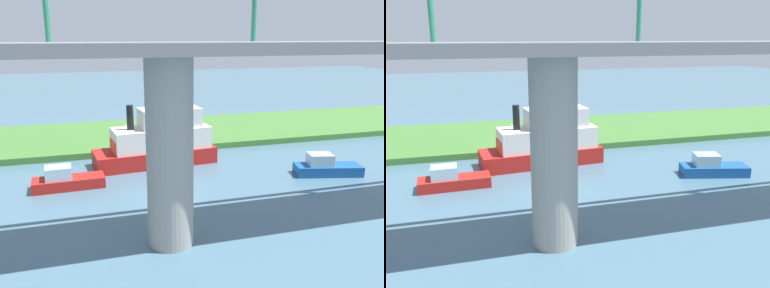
# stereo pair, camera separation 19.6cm
# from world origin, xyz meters

# --- Properties ---
(ground_plane) EXTENTS (160.00, 160.00, 0.00)m
(ground_plane) POSITION_xyz_m (0.00, 0.00, 0.00)
(ground_plane) COLOR #476B7F
(grassy_bank) EXTENTS (80.00, 12.00, 0.50)m
(grassy_bank) POSITION_xyz_m (0.00, -6.00, 0.25)
(grassy_bank) COLOR #427533
(grassy_bank) RESTS_ON ground
(bridge_pylon) EXTENTS (2.06, 2.06, 8.43)m
(bridge_pylon) POSITION_xyz_m (2.06, 14.34, 4.21)
(bridge_pylon) COLOR #9E998E
(bridge_pylon) RESTS_ON ground
(bridge_span) EXTENTS (65.24, 4.30, 3.25)m
(bridge_span) POSITION_xyz_m (2.06, 14.32, 8.92)
(bridge_span) COLOR slate
(bridge_span) RESTS_ON bridge_pylon
(person_on_bank) EXTENTS (0.50, 0.50, 1.39)m
(person_on_bank) POSITION_xyz_m (1.89, -3.20, 1.20)
(person_on_bank) COLOR #2D334C
(person_on_bank) RESTS_ON grassy_bank
(mooring_post) EXTENTS (0.20, 0.20, 0.91)m
(mooring_post) POSITION_xyz_m (-2.00, -1.32, 0.96)
(mooring_post) COLOR brown
(mooring_post) RESTS_ON grassy_bank
(motorboat_red) EXTENTS (9.02, 3.72, 4.49)m
(motorboat_red) POSITION_xyz_m (0.12, 2.45, 1.66)
(motorboat_red) COLOR red
(motorboat_red) RESTS_ON ground
(motorboat_white) EXTENTS (4.40, 1.71, 1.45)m
(motorboat_white) POSITION_xyz_m (6.70, 5.83, 0.52)
(motorboat_white) COLOR red
(motorboat_white) RESTS_ON ground
(riverboat_paddlewheel) EXTENTS (4.68, 2.63, 1.48)m
(riverboat_paddlewheel) POSITION_xyz_m (-10.27, 8.12, 0.53)
(riverboat_paddlewheel) COLOR #195199
(riverboat_paddlewheel) RESTS_ON ground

